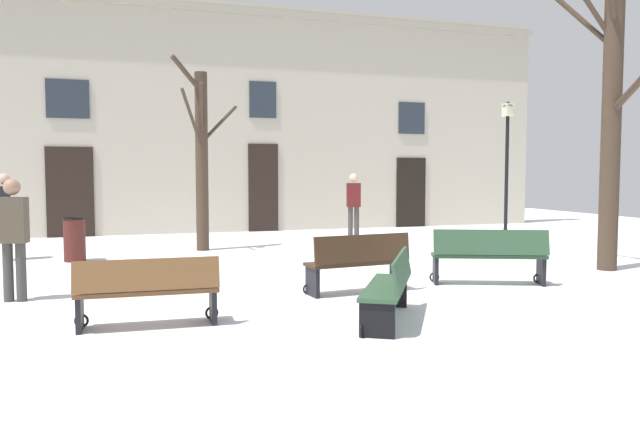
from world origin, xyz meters
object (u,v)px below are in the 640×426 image
bench_near_center_tree (489,255)px  person_by_shop_door (354,202)px  tree_center (610,122)px  person_near_bench (5,211)px  tree_right_of_center (201,156)px  bench_facing_shops (358,263)px  person_strolling (13,233)px  litter_bin (75,239)px  bench_near_lamp (390,286)px  streetlamp (507,154)px  bench_by_litter_bin (148,291)px

bench_near_center_tree → person_by_shop_door: (0.48, 7.50, 0.53)m
person_by_shop_door → tree_center: bearing=123.1°
person_by_shop_door → person_near_bench: 8.78m
tree_right_of_center → bench_near_center_tree: tree_right_of_center is taller
bench_facing_shops → person_near_bench: (-5.78, 5.56, 0.56)m
tree_right_of_center → person_by_shop_door: bearing=19.3°
bench_facing_shops → person_strolling: 5.05m
tree_center → litter_bin: tree_center is taller
litter_bin → bench_near_lamp: (4.12, -6.74, -0.02)m
tree_right_of_center → person_by_shop_door: size_ratio=2.47×
streetlamp → person_near_bench: (-12.77, -0.76, -1.32)m
bench_by_litter_bin → person_by_shop_door: bearing=-122.2°
tree_center → bench_by_litter_bin: size_ratio=3.29×
litter_bin → streetlamp: bearing=6.8°
tree_right_of_center → streetlamp: 8.64m
bench_facing_shops → litter_bin: bearing=-55.0°
person_strolling → person_near_bench: person_near_bench is taller
litter_bin → person_strolling: bearing=-97.6°
person_strolling → bench_by_litter_bin: bearing=142.1°
tree_right_of_center → streetlamp: tree_right_of_center is taller
tree_center → streetlamp: tree_center is taller
bench_near_center_tree → person_by_shop_door: person_by_shop_door is taller
tree_center → bench_facing_shops: size_ratio=3.38×
tree_right_of_center → person_strolling: size_ratio=2.54×
tree_right_of_center → tree_center: bearing=-37.5°
litter_bin → bench_near_center_tree: size_ratio=0.48×
tree_right_of_center → person_by_shop_door: (4.42, 1.54, -1.21)m
streetlamp → litter_bin: size_ratio=4.23×
person_strolling → tree_right_of_center: bearing=-110.8°
tree_center → person_near_bench: 12.25m
streetlamp → bench_facing_shops: 9.61m
bench_by_litter_bin → bench_near_lamp: size_ratio=0.98×
tree_right_of_center → tree_center: 8.75m
tree_right_of_center → litter_bin: (-2.76, -0.98, -1.77)m
bench_near_lamp → person_near_bench: person_near_bench is taller
streetlamp → person_by_shop_door: (-4.21, 1.16, -1.34)m
tree_right_of_center → bench_near_lamp: size_ratio=2.54×
person_near_bench → bench_facing_shops: bearing=37.9°
bench_near_lamp → bench_facing_shops: 1.81m
tree_right_of_center → person_strolling: bearing=-123.5°
person_by_shop_door → bench_by_litter_bin: bearing=68.6°
bench_near_center_tree → person_strolling: (-7.23, 0.97, 0.49)m
tree_center → person_by_shop_door: size_ratio=3.12×
tree_center → litter_bin: size_ratio=6.21×
bench_near_center_tree → person_near_bench: 9.83m
litter_bin → tree_right_of_center: bearing=19.6°
tree_right_of_center → litter_bin: size_ratio=4.92×
tree_center → bench_near_lamp: size_ratio=3.20×
bench_by_litter_bin → person_near_bench: bearing=-66.6°
bench_facing_shops → person_near_bench: person_near_bench is taller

